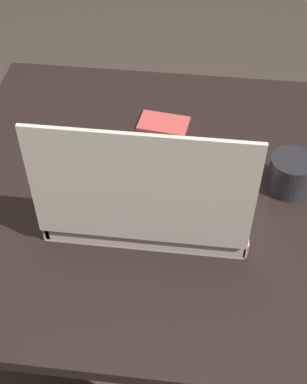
# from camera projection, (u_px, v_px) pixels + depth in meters

# --- Properties ---
(ground_plane) EXTENTS (8.00, 8.00, 0.00)m
(ground_plane) POSITION_uv_depth(u_px,v_px,m) (153.00, 348.00, 1.70)
(ground_plane) COLOR #42382D
(dining_table) EXTENTS (0.90, 0.87, 0.74)m
(dining_table) POSITION_uv_depth(u_px,v_px,m) (153.00, 221.00, 1.25)
(dining_table) COLOR black
(dining_table) RESTS_ON ground_plane
(donut_box) EXTENTS (0.39, 0.29, 0.30)m
(donut_box) POSITION_uv_depth(u_px,v_px,m) (151.00, 193.00, 1.08)
(donut_box) COLOR white
(donut_box) RESTS_ON dining_table
(coffee_mug) EXTENTS (0.09, 0.09, 0.08)m
(coffee_mug) POSITION_uv_depth(u_px,v_px,m) (290.00, 173.00, 1.13)
(coffee_mug) COLOR #232328
(coffee_mug) RESTS_ON dining_table
(paper_napkin) EXTENTS (0.13, 0.09, 0.01)m
(paper_napkin) POSITION_uv_depth(u_px,v_px,m) (163.00, 123.00, 1.31)
(paper_napkin) COLOR #CC4C47
(paper_napkin) RESTS_ON dining_table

